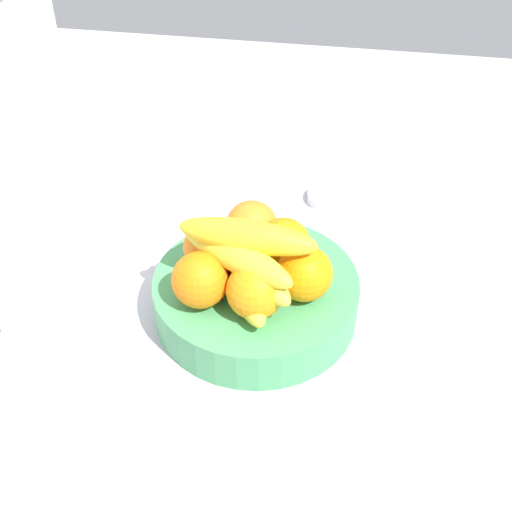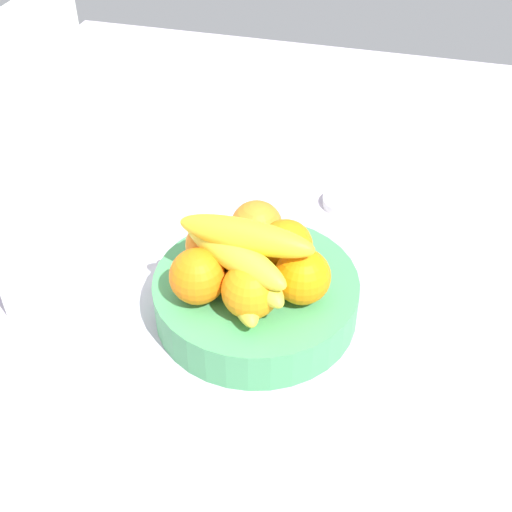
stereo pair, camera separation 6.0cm
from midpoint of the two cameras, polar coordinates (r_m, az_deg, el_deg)
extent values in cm
cube|color=#B6ABBE|center=(90.84, 1.70, -4.96)|extent=(180.00, 140.00, 3.00)
cylinder|color=#469B5E|center=(86.77, 1.99, -3.56)|extent=(26.71, 26.71, 5.80)
sphere|color=orange|center=(84.69, 4.62, 0.79)|extent=(7.00, 7.00, 7.00)
sphere|color=orange|center=(87.77, 2.02, 2.52)|extent=(7.00, 7.00, 7.00)
sphere|color=orange|center=(84.86, -1.70, 1.02)|extent=(7.00, 7.00, 7.00)
sphere|color=orange|center=(80.10, -2.92, -1.83)|extent=(7.00, 7.00, 7.00)
sphere|color=orange|center=(78.17, 1.72, -3.06)|extent=(7.00, 7.00, 7.00)
sphere|color=orange|center=(80.45, 6.16, -1.83)|extent=(7.00, 7.00, 7.00)
ellipsoid|color=yellow|center=(81.96, 0.55, -2.01)|extent=(16.90, 11.47, 4.00)
ellipsoid|color=yellow|center=(80.71, 1.03, -0.73)|extent=(14.96, 14.73, 4.00)
ellipsoid|color=yellow|center=(78.72, 0.24, 0.13)|extent=(11.92, 16.74, 4.00)
ellipsoid|color=yellow|center=(77.96, 1.00, 1.75)|extent=(5.27, 17.25, 4.00)
cube|color=silver|center=(91.17, -16.49, 8.92)|extent=(28.00, 1.85, 36.00)
cylinder|color=silver|center=(108.60, 9.36, 4.60)|extent=(7.55, 7.55, 1.43)
camera|label=1|loc=(0.03, -87.90, 1.76)|focal=46.34mm
camera|label=2|loc=(0.03, 92.10, -1.76)|focal=46.34mm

